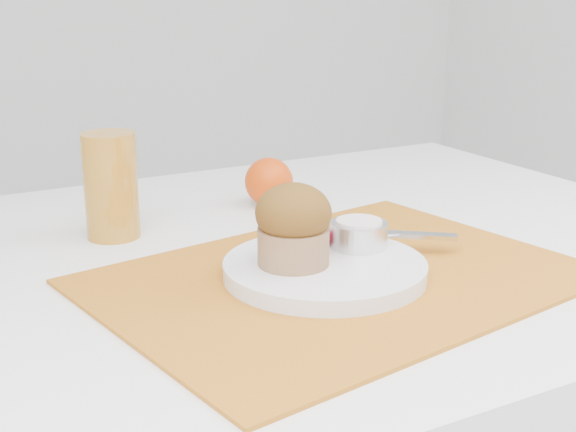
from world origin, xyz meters
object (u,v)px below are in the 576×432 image
plate (325,269)px  muffin (293,225)px  orange (269,182)px  juice_glass (111,186)px

plate → muffin: bearing=163.9°
plate → orange: bearing=73.9°
juice_glass → orange: bearing=8.2°
juice_glass → plate: bearing=-59.2°
plate → orange: 0.30m
orange → muffin: (-0.11, -0.27, 0.03)m
plate → orange: (0.08, 0.28, 0.02)m
juice_glass → muffin: 0.27m
plate → orange: size_ratio=3.19×
orange → juice_glass: juice_glass is taller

